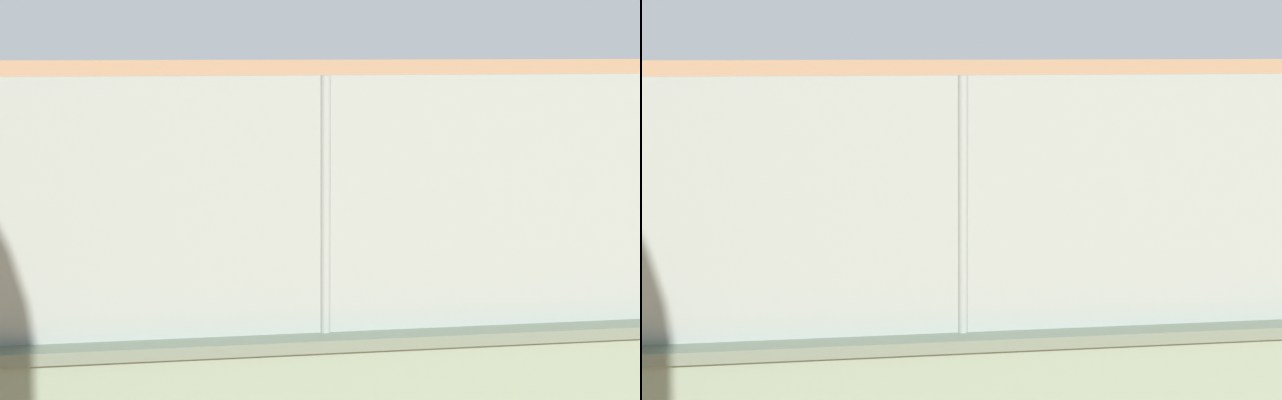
# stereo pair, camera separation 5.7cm
# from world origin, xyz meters

# --- Properties ---
(ground_plane) EXTENTS (260.00, 260.00, 0.00)m
(ground_plane) POSITION_xyz_m (0.00, 0.00, 0.00)
(ground_plane) COLOR tan
(fence_panel_on_wall) EXTENTS (31.44, 0.90, 1.62)m
(fence_panel_on_wall) POSITION_xyz_m (-1.45, 9.01, 2.16)
(fence_panel_on_wall) COLOR gray
(fence_panel_on_wall) RESTS_ON perimeter_wall
(player_near_wall_returning) EXTENTS (1.26, 0.74, 1.63)m
(player_near_wall_returning) POSITION_xyz_m (-0.27, -1.39, 0.96)
(player_near_wall_returning) COLOR navy
(player_near_wall_returning) RESTS_ON ground_plane
(player_foreground_swinging) EXTENTS (1.03, 0.80, 1.73)m
(player_foreground_swinging) POSITION_xyz_m (-3.61, 1.92, 1.02)
(player_foreground_swinging) COLOR #591919
(player_foreground_swinging) RESTS_ON ground_plane
(player_baseline_waiting) EXTENTS (1.16, 0.74, 1.65)m
(player_baseline_waiting) POSITION_xyz_m (-2.37, -0.15, 0.98)
(player_baseline_waiting) COLOR black
(player_baseline_waiting) RESTS_ON ground_plane
(sports_ball) EXTENTS (0.22, 0.22, 0.22)m
(sports_ball) POSITION_xyz_m (0.72, 0.60, 0.83)
(sports_ball) COLOR #3399D8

